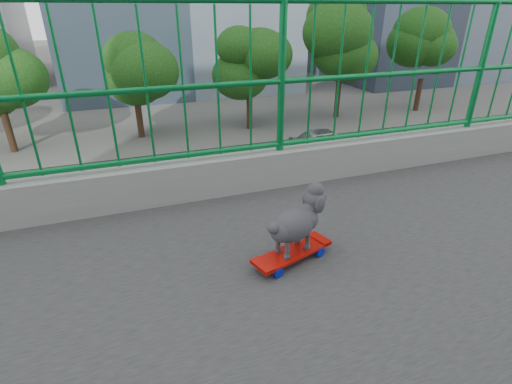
{
  "coord_description": "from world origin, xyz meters",
  "views": [
    {
      "loc": [
        1.32,
        2.81,
        8.35
      ],
      "look_at": [
        -1.12,
        3.69,
        7.09
      ],
      "focal_mm": 26.61,
      "sensor_mm": 36.0,
      "label": 1
    }
  ],
  "objects_px": {
    "car_4": "(325,141)",
    "car_5": "(119,355)",
    "skateboard": "(292,253)",
    "car_1": "(411,217)",
    "car_2": "(343,189)",
    "poodle": "(297,221)",
    "car_3": "(174,184)"
  },
  "relations": [
    {
      "from": "car_4",
      "to": "car_5",
      "type": "distance_m",
      "value": 18.13
    },
    {
      "from": "skateboard",
      "to": "car_1",
      "type": "xyz_separation_m",
      "value": [
        -8.85,
        9.67,
        -6.36
      ]
    },
    {
      "from": "car_2",
      "to": "poodle",
      "type": "bearing_deg",
      "value": 144.9
    },
    {
      "from": "skateboard",
      "to": "car_3",
      "type": "xyz_separation_m",
      "value": [
        -15.25,
        1.08,
        -6.33
      ]
    },
    {
      "from": "car_1",
      "to": "car_4",
      "type": "xyz_separation_m",
      "value": [
        -9.6,
        1.42,
        0.11
      ]
    },
    {
      "from": "car_4",
      "to": "skateboard",
      "type": "bearing_deg",
      "value": 148.99
    },
    {
      "from": "car_2",
      "to": "car_4",
      "type": "bearing_deg",
      "value": -22.15
    },
    {
      "from": "skateboard",
      "to": "car_4",
      "type": "bearing_deg",
      "value": 131.78
    },
    {
      "from": "skateboard",
      "to": "car_5",
      "type": "xyz_separation_m",
      "value": [
        -5.65,
        -1.75,
        -6.32
      ]
    },
    {
      "from": "poodle",
      "to": "car_1",
      "type": "distance_m",
      "value": 14.65
    },
    {
      "from": "poodle",
      "to": "car_5",
      "type": "xyz_separation_m",
      "value": [
        -5.65,
        -1.77,
        -6.53
      ]
    },
    {
      "from": "poodle",
      "to": "car_5",
      "type": "bearing_deg",
      "value": -179.82
    },
    {
      "from": "skateboard",
      "to": "car_5",
      "type": "bearing_deg",
      "value": 179.96
    },
    {
      "from": "skateboard",
      "to": "car_4",
      "type": "distance_m",
      "value": 22.42
    },
    {
      "from": "skateboard",
      "to": "poodle",
      "type": "bearing_deg",
      "value": 90.0
    },
    {
      "from": "car_1",
      "to": "car_3",
      "type": "xyz_separation_m",
      "value": [
        -6.4,
        -8.59,
        0.03
      ]
    },
    {
      "from": "poodle",
      "to": "car_2",
      "type": "distance_m",
      "value": 16.12
    },
    {
      "from": "car_5",
      "to": "skateboard",
      "type": "bearing_deg",
      "value": 17.16
    },
    {
      "from": "skateboard",
      "to": "car_3",
      "type": "relative_size",
      "value": 0.11
    },
    {
      "from": "poodle",
      "to": "car_2",
      "type": "bearing_deg",
      "value": 127.7
    },
    {
      "from": "skateboard",
      "to": "car_4",
      "type": "xyz_separation_m",
      "value": [
        -18.45,
        11.09,
        -6.25
      ]
    },
    {
      "from": "car_3",
      "to": "car_1",
      "type": "bearing_deg",
      "value": -126.69
    },
    {
      "from": "car_1",
      "to": "car_5",
      "type": "xyz_separation_m",
      "value": [
        3.2,
        -11.42,
        0.04
      ]
    },
    {
      "from": "car_2",
      "to": "car_4",
      "type": "relative_size",
      "value": 1.08
    },
    {
      "from": "car_3",
      "to": "car_4",
      "type": "height_order",
      "value": "car_4"
    },
    {
      "from": "skateboard",
      "to": "poodle",
      "type": "xyz_separation_m",
      "value": [
        -0.01,
        0.02,
        0.21
      ]
    },
    {
      "from": "poodle",
      "to": "car_4",
      "type": "distance_m",
      "value": 22.46
    },
    {
      "from": "poodle",
      "to": "car_3",
      "type": "height_order",
      "value": "poodle"
    },
    {
      "from": "car_4",
      "to": "car_5",
      "type": "xyz_separation_m",
      "value": [
        12.8,
        -12.84,
        -0.07
      ]
    },
    {
      "from": "skateboard",
      "to": "car_3",
      "type": "distance_m",
      "value": 16.55
    },
    {
      "from": "car_1",
      "to": "car_2",
      "type": "distance_m",
      "value": 3.41
    },
    {
      "from": "skateboard",
      "to": "car_5",
      "type": "distance_m",
      "value": 8.66
    }
  ]
}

